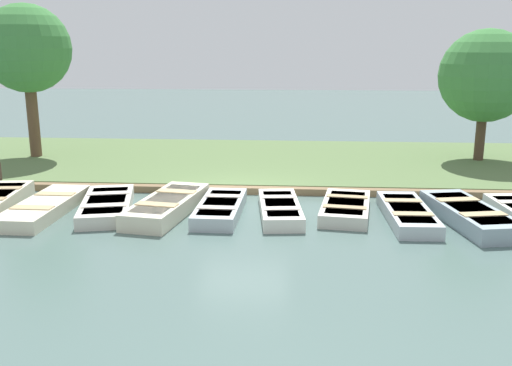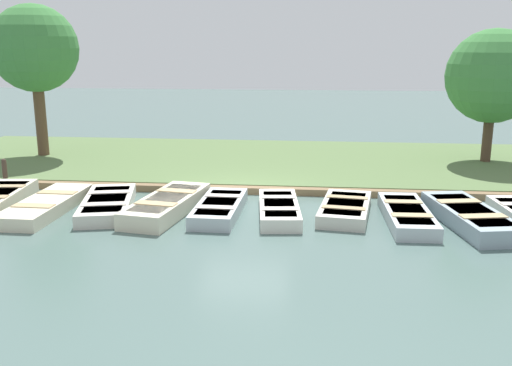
{
  "view_description": "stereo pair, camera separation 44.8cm",
  "coord_description": "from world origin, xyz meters",
  "px_view_note": "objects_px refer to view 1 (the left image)",
  "views": [
    {
      "loc": [
        15.19,
        1.45,
        4.24
      ],
      "look_at": [
        0.52,
        0.39,
        0.65
      ],
      "focal_mm": 40.0,
      "sensor_mm": 36.0,
      "label": 1
    },
    {
      "loc": [
        15.16,
        1.9,
        4.24
      ],
      "look_at": [
        0.52,
        0.39,
        0.65
      ],
      "focal_mm": 40.0,
      "sensor_mm": 36.0,
      "label": 2
    }
  ],
  "objects_px": {
    "rowboat_1": "(45,207)",
    "rowboat_2": "(107,205)",
    "rowboat_7": "(407,213)",
    "park_tree_left": "(486,76)",
    "rowboat_8": "(469,215)",
    "rowboat_4": "(220,208)",
    "rowboat_3": "(167,205)",
    "rowboat_5": "(280,209)",
    "rowboat_6": "(346,208)",
    "park_tree_far_left": "(27,50)"
  },
  "relations": [
    {
      "from": "rowboat_2",
      "to": "rowboat_4",
      "type": "relative_size",
      "value": 1.15
    },
    {
      "from": "rowboat_8",
      "to": "park_tree_left",
      "type": "height_order",
      "value": "park_tree_left"
    },
    {
      "from": "rowboat_2",
      "to": "rowboat_8",
      "type": "relative_size",
      "value": 0.95
    },
    {
      "from": "rowboat_3",
      "to": "rowboat_7",
      "type": "distance_m",
      "value": 6.04
    },
    {
      "from": "rowboat_2",
      "to": "rowboat_5",
      "type": "bearing_deg",
      "value": 76.97
    },
    {
      "from": "rowboat_5",
      "to": "park_tree_left",
      "type": "height_order",
      "value": "park_tree_left"
    },
    {
      "from": "park_tree_far_left",
      "to": "rowboat_8",
      "type": "bearing_deg",
      "value": 64.85
    },
    {
      "from": "rowboat_1",
      "to": "rowboat_6",
      "type": "bearing_deg",
      "value": 94.58
    },
    {
      "from": "rowboat_2",
      "to": "rowboat_5",
      "type": "distance_m",
      "value": 4.49
    },
    {
      "from": "rowboat_2",
      "to": "rowboat_4",
      "type": "bearing_deg",
      "value": 75.83
    },
    {
      "from": "rowboat_2",
      "to": "rowboat_7",
      "type": "relative_size",
      "value": 1.06
    },
    {
      "from": "rowboat_6",
      "to": "rowboat_1",
      "type": "bearing_deg",
      "value": -78.37
    },
    {
      "from": "rowboat_1",
      "to": "rowboat_2",
      "type": "distance_m",
      "value": 1.57
    },
    {
      "from": "rowboat_6",
      "to": "park_tree_left",
      "type": "bearing_deg",
      "value": 148.88
    },
    {
      "from": "rowboat_3",
      "to": "rowboat_6",
      "type": "height_order",
      "value": "rowboat_3"
    },
    {
      "from": "rowboat_1",
      "to": "park_tree_left",
      "type": "height_order",
      "value": "park_tree_left"
    },
    {
      "from": "rowboat_8",
      "to": "park_tree_far_left",
      "type": "distance_m",
      "value": 15.74
    },
    {
      "from": "rowboat_4",
      "to": "rowboat_3",
      "type": "bearing_deg",
      "value": -89.06
    },
    {
      "from": "rowboat_4",
      "to": "park_tree_left",
      "type": "relative_size",
      "value": 0.61
    },
    {
      "from": "rowboat_5",
      "to": "rowboat_6",
      "type": "height_order",
      "value": "rowboat_5"
    },
    {
      "from": "rowboat_1",
      "to": "rowboat_6",
      "type": "height_order",
      "value": "rowboat_1"
    },
    {
      "from": "rowboat_1",
      "to": "rowboat_8",
      "type": "relative_size",
      "value": 0.99
    },
    {
      "from": "rowboat_4",
      "to": "rowboat_8",
      "type": "relative_size",
      "value": 0.83
    },
    {
      "from": "rowboat_7",
      "to": "park_tree_left",
      "type": "bearing_deg",
      "value": 149.79
    },
    {
      "from": "rowboat_5",
      "to": "rowboat_6",
      "type": "bearing_deg",
      "value": 91.47
    },
    {
      "from": "rowboat_6",
      "to": "rowboat_8",
      "type": "height_order",
      "value": "rowboat_8"
    },
    {
      "from": "rowboat_2",
      "to": "rowboat_5",
      "type": "relative_size",
      "value": 1.12
    },
    {
      "from": "rowboat_5",
      "to": "park_tree_left",
      "type": "distance_m",
      "value": 10.01
    },
    {
      "from": "rowboat_2",
      "to": "park_tree_left",
      "type": "relative_size",
      "value": 0.7
    },
    {
      "from": "park_tree_left",
      "to": "rowboat_5",
      "type": "bearing_deg",
      "value": -46.11
    },
    {
      "from": "rowboat_3",
      "to": "rowboat_7",
      "type": "relative_size",
      "value": 1.13
    },
    {
      "from": "rowboat_3",
      "to": "rowboat_7",
      "type": "bearing_deg",
      "value": 98.24
    },
    {
      "from": "rowboat_1",
      "to": "rowboat_5",
      "type": "relative_size",
      "value": 1.17
    },
    {
      "from": "rowboat_2",
      "to": "park_tree_far_left",
      "type": "height_order",
      "value": "park_tree_far_left"
    },
    {
      "from": "rowboat_1",
      "to": "park_tree_far_left",
      "type": "distance_m",
      "value": 8.16
    },
    {
      "from": "rowboat_7",
      "to": "rowboat_4",
      "type": "bearing_deg",
      "value": -92.95
    },
    {
      "from": "rowboat_5",
      "to": "rowboat_6",
      "type": "relative_size",
      "value": 1.05
    },
    {
      "from": "rowboat_6",
      "to": "rowboat_3",
      "type": "bearing_deg",
      "value": -78.49
    },
    {
      "from": "rowboat_5",
      "to": "rowboat_3",
      "type": "bearing_deg",
      "value": -95.01
    },
    {
      "from": "park_tree_far_left",
      "to": "park_tree_left",
      "type": "bearing_deg",
      "value": 91.6
    },
    {
      "from": "rowboat_4",
      "to": "park_tree_far_left",
      "type": "bearing_deg",
      "value": -127.89
    },
    {
      "from": "rowboat_8",
      "to": "park_tree_left",
      "type": "xyz_separation_m",
      "value": [
        -6.93,
        2.28,
        2.95
      ]
    },
    {
      "from": "rowboat_4",
      "to": "rowboat_8",
      "type": "xyz_separation_m",
      "value": [
        0.25,
        6.13,
        0.04
      ]
    },
    {
      "from": "rowboat_2",
      "to": "rowboat_1",
      "type": "bearing_deg",
      "value": -93.57
    },
    {
      "from": "rowboat_2",
      "to": "rowboat_4",
      "type": "height_order",
      "value": "rowboat_4"
    },
    {
      "from": "rowboat_4",
      "to": "rowboat_2",
      "type": "bearing_deg",
      "value": -89.94
    },
    {
      "from": "rowboat_1",
      "to": "rowboat_3",
      "type": "distance_m",
      "value": 3.16
    },
    {
      "from": "rowboat_1",
      "to": "park_tree_far_left",
      "type": "height_order",
      "value": "park_tree_far_left"
    },
    {
      "from": "rowboat_5",
      "to": "rowboat_6",
      "type": "xyz_separation_m",
      "value": [
        -0.22,
        1.68,
        -0.0
      ]
    },
    {
      "from": "rowboat_1",
      "to": "rowboat_4",
      "type": "bearing_deg",
      "value": 93.55
    }
  ]
}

